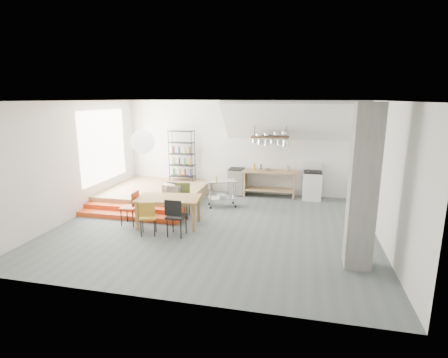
% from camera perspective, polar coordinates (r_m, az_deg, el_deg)
% --- Properties ---
extents(floor, '(8.00, 8.00, 0.00)m').
position_cam_1_polar(floor, '(9.20, -1.56, -7.72)').
color(floor, slate).
rests_on(floor, ground).
extents(wall_back, '(8.00, 0.04, 3.20)m').
position_cam_1_polar(wall_back, '(12.14, 2.53, 5.17)').
color(wall_back, silver).
rests_on(wall_back, ground).
extents(wall_left, '(0.04, 7.00, 3.20)m').
position_cam_1_polar(wall_left, '(10.49, -23.32, 2.87)').
color(wall_left, silver).
rests_on(wall_left, ground).
extents(wall_right, '(0.04, 7.00, 3.20)m').
position_cam_1_polar(wall_right, '(8.69, 24.86, 0.81)').
color(wall_right, silver).
rests_on(wall_right, ground).
extents(ceiling, '(8.00, 7.00, 0.02)m').
position_cam_1_polar(ceiling, '(8.60, -1.69, 12.64)').
color(ceiling, white).
rests_on(ceiling, wall_back).
extents(slope_ceiling, '(4.40, 1.44, 1.32)m').
position_cam_1_polar(slope_ceiling, '(11.25, 11.18, 9.18)').
color(slope_ceiling, white).
rests_on(slope_ceiling, wall_back).
extents(window_pane, '(0.02, 2.50, 2.20)m').
position_cam_1_polar(window_pane, '(11.68, -19.04, 5.15)').
color(window_pane, white).
rests_on(window_pane, wall_left).
extents(platform, '(3.00, 3.00, 0.40)m').
position_cam_1_polar(platform, '(11.73, -11.01, -2.32)').
color(platform, '#9C774E').
rests_on(platform, ground).
extents(step_lower, '(3.00, 0.35, 0.13)m').
position_cam_1_polar(step_lower, '(10.10, -15.43, -5.87)').
color(step_lower, '#D14518').
rests_on(step_lower, ground).
extents(step_upper, '(3.00, 0.35, 0.27)m').
position_cam_1_polar(step_upper, '(10.37, -14.55, -4.93)').
color(step_upper, '#D14518').
rests_on(step_upper, ground).
extents(concrete_column, '(0.50, 0.50, 3.20)m').
position_cam_1_polar(concrete_column, '(7.12, 21.73, -1.38)').
color(concrete_column, gray).
rests_on(concrete_column, ground).
extents(kitchen_counter, '(1.80, 0.60, 0.91)m').
position_cam_1_polar(kitchen_counter, '(11.82, 7.42, 0.05)').
color(kitchen_counter, '#9C774E').
rests_on(kitchen_counter, ground).
extents(stove, '(0.60, 0.60, 1.18)m').
position_cam_1_polar(stove, '(11.82, 14.17, -0.97)').
color(stove, white).
rests_on(stove, ground).
extents(pot_rack, '(1.20, 0.50, 1.43)m').
position_cam_1_polar(pot_rack, '(11.37, 7.65, 6.44)').
color(pot_rack, '#452B1B').
rests_on(pot_rack, ceiling).
extents(wire_shelving, '(0.88, 0.38, 1.80)m').
position_cam_1_polar(wire_shelving, '(12.40, -6.89, 3.98)').
color(wire_shelving, black).
rests_on(wire_shelving, platform).
extents(microwave_shelf, '(0.60, 0.40, 0.16)m').
position_cam_1_polar(microwave_shelf, '(10.12, -8.22, -2.65)').
color(microwave_shelf, '#9C774E').
rests_on(microwave_shelf, platform).
extents(paper_lantern, '(0.60, 0.60, 0.60)m').
position_cam_1_polar(paper_lantern, '(9.02, -13.11, 5.96)').
color(paper_lantern, white).
rests_on(paper_lantern, ceiling).
extents(dining_table, '(1.72, 1.11, 0.76)m').
position_cam_1_polar(dining_table, '(9.15, -9.04, -3.48)').
color(dining_table, brown).
rests_on(dining_table, ground).
extents(chair_mustard, '(0.50, 0.50, 0.87)m').
position_cam_1_polar(chair_mustard, '(8.63, -12.37, -5.79)').
color(chair_mustard, '#B7841F').
rests_on(chair_mustard, ground).
extents(chair_black, '(0.44, 0.44, 0.94)m').
position_cam_1_polar(chair_black, '(8.43, -7.98, -5.73)').
color(chair_black, black).
rests_on(chair_black, ground).
extents(chair_olive, '(0.50, 0.50, 0.95)m').
position_cam_1_polar(chair_olive, '(9.82, -6.86, -2.96)').
color(chair_olive, '#4D5729').
rests_on(chair_olive, ground).
extents(chair_red, '(0.42, 0.42, 0.90)m').
position_cam_1_polar(chair_red, '(9.47, -14.81, -4.11)').
color(chair_red, '#BD431B').
rests_on(chair_red, ground).
extents(rolling_cart, '(0.93, 0.72, 0.82)m').
position_cam_1_polar(rolling_cart, '(10.68, -0.31, -1.77)').
color(rolling_cart, silver).
rests_on(rolling_cart, ground).
extents(mini_fridge, '(0.54, 0.54, 0.91)m').
position_cam_1_polar(mini_fridge, '(12.06, 2.11, -0.41)').
color(mini_fridge, black).
rests_on(mini_fridge, ground).
extents(microwave, '(0.63, 0.48, 0.31)m').
position_cam_1_polar(microwave, '(10.07, -8.25, -1.69)').
color(microwave, beige).
rests_on(microwave, microwave_shelf).
extents(bowl, '(0.26, 0.26, 0.06)m').
position_cam_1_polar(bowl, '(11.71, 7.21, 1.51)').
color(bowl, silver).
rests_on(bowl, kitchen_counter).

